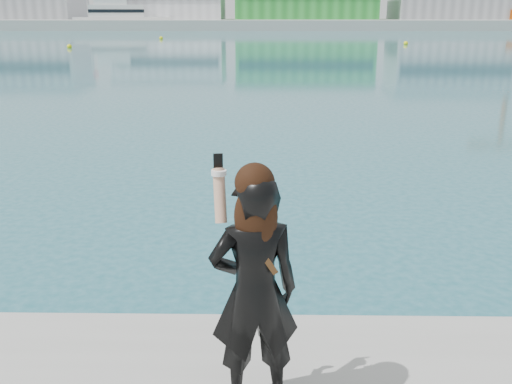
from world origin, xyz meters
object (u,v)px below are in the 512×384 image
at_px(buoy_near, 406,45).
at_px(buoy_far, 161,39).
at_px(buoy_extra, 70,48).
at_px(motor_yacht, 119,17).
at_px(woman, 254,285).

bearing_deg(buoy_near, buoy_far, 157.26).
relative_size(buoy_near, buoy_extra, 1.00).
bearing_deg(buoy_extra, buoy_near, 10.93).
bearing_deg(buoy_far, buoy_near, -22.74).
xyz_separation_m(motor_yacht, woman, (29.47, -115.97, -0.77)).
height_order(buoy_extra, woman, woman).
height_order(buoy_near, woman, woman).
bearing_deg(buoy_far, buoy_extra, -107.08).
relative_size(motor_yacht, woman, 10.73).
bearing_deg(buoy_near, motor_yacht, 130.70).
bearing_deg(buoy_extra, woman, -70.36).
distance_m(buoy_near, buoy_extra, 36.67).
relative_size(buoy_far, woman, 0.27).
bearing_deg(buoy_far, motor_yacht, 110.96).
height_order(motor_yacht, buoy_extra, motor_yacht).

